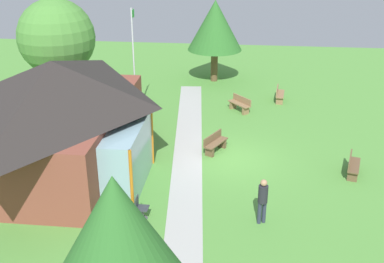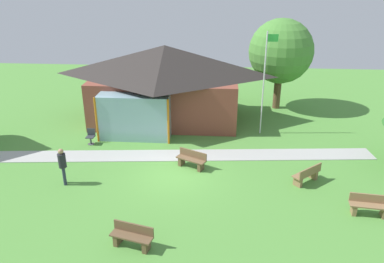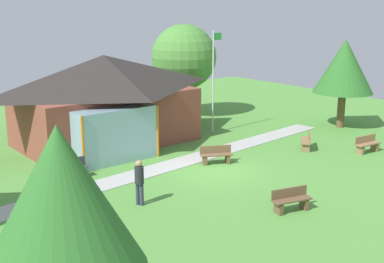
{
  "view_description": "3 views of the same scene",
  "coord_description": "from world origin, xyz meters",
  "px_view_note": "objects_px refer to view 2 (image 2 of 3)",
  "views": [
    {
      "loc": [
        -19.06,
        -0.33,
        9.78
      ],
      "look_at": [
        -0.3,
        1.69,
        1.43
      ],
      "focal_mm": 44.32,
      "sensor_mm": 36.0,
      "label": 1
    },
    {
      "loc": [
        2.0,
        -15.48,
        8.79
      ],
      "look_at": [
        0.63,
        2.81,
        1.01
      ],
      "focal_mm": 35.24,
      "sensor_mm": 36.0,
      "label": 2
    },
    {
      "loc": [
        -14.21,
        -16.1,
        7.24
      ],
      "look_at": [
        0.28,
        1.94,
        1.4
      ],
      "focal_mm": 46.88,
      "sensor_mm": 36.0,
      "label": 3
    }
  ],
  "objects_px": {
    "flagpole": "(265,80)",
    "bench_mid_right": "(307,175)",
    "tree_behind_pavilion_right": "(281,51)",
    "patio_chair_west": "(91,137)",
    "pavilion": "(164,82)",
    "bench_rear_near_path": "(192,160)",
    "bench_lawn_far_right": "(369,206)",
    "visitor_strolling_lawn": "(62,164)",
    "bench_front_center": "(132,237)"
  },
  "relations": [
    {
      "from": "bench_lawn_far_right",
      "to": "bench_rear_near_path",
      "type": "bearing_deg",
      "value": -18.64
    },
    {
      "from": "flagpole",
      "to": "visitor_strolling_lawn",
      "type": "bearing_deg",
      "value": -144.96
    },
    {
      "from": "bench_lawn_far_right",
      "to": "flagpole",
      "type": "bearing_deg",
      "value": -59.94
    },
    {
      "from": "bench_mid_right",
      "to": "visitor_strolling_lawn",
      "type": "height_order",
      "value": "visitor_strolling_lawn"
    },
    {
      "from": "flagpole",
      "to": "bench_rear_near_path",
      "type": "relative_size",
      "value": 3.84
    },
    {
      "from": "bench_front_center",
      "to": "bench_rear_near_path",
      "type": "xyz_separation_m",
      "value": [
        1.6,
        5.9,
        0.0
      ]
    },
    {
      "from": "bench_mid_right",
      "to": "bench_rear_near_path",
      "type": "xyz_separation_m",
      "value": [
        -5.29,
        1.07,
        0.0
      ]
    },
    {
      "from": "bench_mid_right",
      "to": "visitor_strolling_lawn",
      "type": "distance_m",
      "value": 10.89
    },
    {
      "from": "patio_chair_west",
      "to": "bench_mid_right",
      "type": "bearing_deg",
      "value": 164.45
    },
    {
      "from": "bench_front_center",
      "to": "bench_mid_right",
      "type": "height_order",
      "value": "same"
    },
    {
      "from": "bench_mid_right",
      "to": "patio_chair_west",
      "type": "height_order",
      "value": "patio_chair_west"
    },
    {
      "from": "bench_mid_right",
      "to": "bench_rear_near_path",
      "type": "height_order",
      "value": "same"
    },
    {
      "from": "bench_front_center",
      "to": "flagpole",
      "type": "bearing_deg",
      "value": -102.25
    },
    {
      "from": "flagpole",
      "to": "bench_lawn_far_right",
      "type": "distance_m",
      "value": 9.08
    },
    {
      "from": "pavilion",
      "to": "patio_chair_west",
      "type": "distance_m",
      "value": 5.79
    },
    {
      "from": "bench_mid_right",
      "to": "patio_chair_west",
      "type": "xyz_separation_m",
      "value": [
        -11.04,
        3.38,
        0.01
      ]
    },
    {
      "from": "tree_behind_pavilion_right",
      "to": "bench_front_center",
      "type": "bearing_deg",
      "value": -114.44
    },
    {
      "from": "pavilion",
      "to": "flagpole",
      "type": "height_order",
      "value": "flagpole"
    },
    {
      "from": "flagpole",
      "to": "tree_behind_pavilion_right",
      "type": "bearing_deg",
      "value": 72.19
    },
    {
      "from": "bench_lawn_far_right",
      "to": "patio_chair_west",
      "type": "relative_size",
      "value": 1.79
    },
    {
      "from": "bench_front_center",
      "to": "visitor_strolling_lawn",
      "type": "xyz_separation_m",
      "value": [
        -3.95,
        3.9,
        0.62
      ]
    },
    {
      "from": "pavilion",
      "to": "bench_rear_near_path",
      "type": "distance_m",
      "value": 7.07
    },
    {
      "from": "bench_rear_near_path",
      "to": "visitor_strolling_lawn",
      "type": "bearing_deg",
      "value": 47.43
    },
    {
      "from": "patio_chair_west",
      "to": "tree_behind_pavilion_right",
      "type": "relative_size",
      "value": 0.14
    },
    {
      "from": "bench_mid_right",
      "to": "bench_rear_near_path",
      "type": "distance_m",
      "value": 5.39
    },
    {
      "from": "pavilion",
      "to": "tree_behind_pavilion_right",
      "type": "distance_m",
      "value": 8.08
    },
    {
      "from": "patio_chair_west",
      "to": "pavilion",
      "type": "bearing_deg",
      "value": -129.59
    },
    {
      "from": "bench_front_center",
      "to": "bench_mid_right",
      "type": "relative_size",
      "value": 1.1
    },
    {
      "from": "bench_lawn_far_right",
      "to": "bench_rear_near_path",
      "type": "distance_m",
      "value": 7.95
    },
    {
      "from": "bench_rear_near_path",
      "to": "tree_behind_pavilion_right",
      "type": "relative_size",
      "value": 0.25
    },
    {
      "from": "bench_rear_near_path",
      "to": "patio_chair_west",
      "type": "relative_size",
      "value": 1.78
    },
    {
      "from": "bench_lawn_far_right",
      "to": "visitor_strolling_lawn",
      "type": "height_order",
      "value": "visitor_strolling_lawn"
    },
    {
      "from": "pavilion",
      "to": "bench_lawn_far_right",
      "type": "relative_size",
      "value": 6.4
    },
    {
      "from": "bench_mid_right",
      "to": "tree_behind_pavilion_right",
      "type": "height_order",
      "value": "tree_behind_pavilion_right"
    },
    {
      "from": "visitor_strolling_lawn",
      "to": "tree_behind_pavilion_right",
      "type": "bearing_deg",
      "value": -68.65
    },
    {
      "from": "visitor_strolling_lawn",
      "to": "pavilion",
      "type": "bearing_deg",
      "value": -46.43
    },
    {
      "from": "bench_front_center",
      "to": "bench_lawn_far_right",
      "type": "xyz_separation_m",
      "value": [
        8.8,
        2.52,
        0.0
      ]
    },
    {
      "from": "bench_rear_near_path",
      "to": "patio_chair_west",
      "type": "xyz_separation_m",
      "value": [
        -5.76,
        2.31,
        0.01
      ]
    },
    {
      "from": "bench_rear_near_path",
      "to": "tree_behind_pavilion_right",
      "type": "xyz_separation_m",
      "value": [
        5.25,
        9.18,
        3.54
      ]
    },
    {
      "from": "flagpole",
      "to": "bench_rear_near_path",
      "type": "bearing_deg",
      "value": -129.64
    },
    {
      "from": "bench_rear_near_path",
      "to": "visitor_strolling_lawn",
      "type": "distance_m",
      "value": 5.93
    },
    {
      "from": "patio_chair_west",
      "to": "visitor_strolling_lawn",
      "type": "distance_m",
      "value": 4.35
    },
    {
      "from": "pavilion",
      "to": "tree_behind_pavilion_right",
      "type": "xyz_separation_m",
      "value": [
        7.44,
        2.79,
        1.48
      ]
    },
    {
      "from": "bench_rear_near_path",
      "to": "tree_behind_pavilion_right",
      "type": "bearing_deg",
      "value": -92.1
    },
    {
      "from": "bench_front_center",
      "to": "bench_mid_right",
      "type": "bearing_deg",
      "value": -130.07
    },
    {
      "from": "patio_chair_west",
      "to": "tree_behind_pavilion_right",
      "type": "bearing_deg",
      "value": -146.54
    },
    {
      "from": "bench_rear_near_path",
      "to": "tree_behind_pavilion_right",
      "type": "height_order",
      "value": "tree_behind_pavilion_right"
    },
    {
      "from": "flagpole",
      "to": "bench_mid_right",
      "type": "distance_m",
      "value": 6.46
    },
    {
      "from": "pavilion",
      "to": "bench_front_center",
      "type": "distance_m",
      "value": 12.47
    },
    {
      "from": "flagpole",
      "to": "bench_lawn_far_right",
      "type": "height_order",
      "value": "flagpole"
    }
  ]
}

